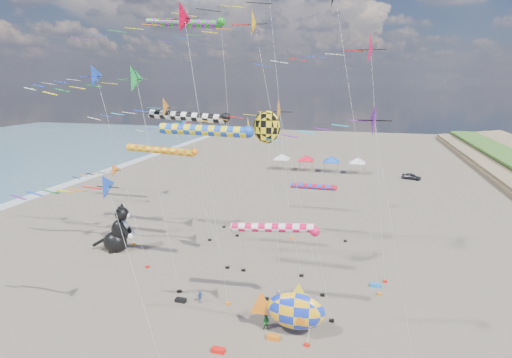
{
  "coord_description": "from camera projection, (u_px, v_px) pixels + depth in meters",
  "views": [
    {
      "loc": [
        9.53,
        -18.68,
        17.54
      ],
      "look_at": [
        1.35,
        12.0,
        9.81
      ],
      "focal_mm": 28.0,
      "sensor_mm": 36.0,
      "label": 1
    }
  ],
  "objects": [
    {
      "name": "child_blue",
      "position": [
        200.0,
        297.0,
        32.49
      ],
      "size": [
        0.61,
        0.59,
        1.03
      ],
      "primitive_type": "imported",
      "rotation": [
        0.0,
        0.0,
        0.75
      ],
      "color": "#2A4C9F",
      "rests_on": "ground"
    },
    {
      "name": "delta_kite_7",
      "position": [
        252.0,
        27.0,
        32.96
      ],
      "size": [
        12.24,
        2.38,
        23.46
      ],
      "color": "orange",
      "rests_on": "ground"
    },
    {
      "name": "delta_kite_3",
      "position": [
        103.0,
        174.0,
        43.03
      ],
      "size": [
        7.33,
        1.55,
        9.05
      ],
      "color": "orange",
      "rests_on": "ground"
    },
    {
      "name": "kite_bag_3",
      "position": [
        181.0,
        300.0,
        32.68
      ],
      "size": [
        0.9,
        0.44,
        0.3
      ],
      "primitive_type": "cube",
      "color": "black",
      "rests_on": "ground"
    },
    {
      "name": "delta_kite_2",
      "position": [
        179.0,
        126.0,
        47.79
      ],
      "size": [
        10.72,
        1.83,
        13.74
      ],
      "color": "#1074C5",
      "rests_on": "ground"
    },
    {
      "name": "cat_inflatable",
      "position": [
        116.0,
        228.0,
        42.0
      ],
      "size": [
        4.22,
        2.84,
        5.21
      ],
      "primitive_type": null,
      "rotation": [
        0.0,
        0.0,
        0.25
      ],
      "color": "black",
      "rests_on": "ground"
    },
    {
      "name": "delta_kite_6",
      "position": [
        180.0,
        22.0,
        28.0
      ],
      "size": [
        10.86,
        2.33,
        23.1
      ],
      "color": "red",
      "rests_on": "ground"
    },
    {
      "name": "kite_bag_1",
      "position": [
        376.0,
        285.0,
        35.09
      ],
      "size": [
        0.9,
        0.44,
        0.3
      ],
      "primitive_type": "cube",
      "color": "blue",
      "rests_on": "ground"
    },
    {
      "name": "windsock_5",
      "position": [
        316.0,
        187.0,
        44.45
      ],
      "size": [
        6.52,
        0.68,
        6.54
      ],
      "color": "red",
      "rests_on": "ground"
    },
    {
      "name": "delta_kite_11",
      "position": [
        355.0,
        51.0,
        32.11
      ],
      "size": [
        12.7,
        2.77,
        21.64
      ],
      "color": "#D20539",
      "rests_on": "ground"
    },
    {
      "name": "delta_kite_4",
      "position": [
        375.0,
        125.0,
        20.39
      ],
      "size": [
        8.08,
        1.86,
        16.69
      ],
      "color": "#641594",
      "rests_on": "ground"
    },
    {
      "name": "windsock_2",
      "position": [
        192.0,
        117.0,
        35.79
      ],
      "size": [
        9.02,
        0.82,
        14.94
      ],
      "color": "black",
      "rests_on": "ground"
    },
    {
      "name": "windsock_4",
      "position": [
        188.0,
        24.0,
        42.35
      ],
      "size": [
        10.08,
        0.91,
        24.08
      ],
      "color": "#188919",
      "rests_on": "ground"
    },
    {
      "name": "windsock_1",
      "position": [
        277.0,
        228.0,
        29.39
      ],
      "size": [
        7.94,
        0.72,
        7.45
      ],
      "color": "#E31048",
      "rests_on": "ground"
    },
    {
      "name": "delta_kite_1",
      "position": [
        273.0,
        115.0,
        31.13
      ],
      "size": [
        11.58,
        2.44,
        16.51
      ],
      "color": "orange",
      "rests_on": "ground"
    },
    {
      "name": "person_adult",
      "position": [
        279.0,
        301.0,
        31.09
      ],
      "size": [
        0.81,
        0.76,
        1.86
      ],
      "primitive_type": "imported",
      "rotation": [
        0.0,
        0.0,
        0.64
      ],
      "color": "slate",
      "rests_on": "ground"
    },
    {
      "name": "parked_car",
      "position": [
        411.0,
        176.0,
        73.67
      ],
      "size": [
        3.66,
        2.5,
        1.16
      ],
      "primitive_type": "imported",
      "rotation": [
        0.0,
        0.0,
        1.2
      ],
      "color": "#26262D",
      "rests_on": "ground"
    },
    {
      "name": "delta_kite_10",
      "position": [
        120.0,
        82.0,
        31.1
      ],
      "size": [
        11.73,
        2.32,
        19.01
      ],
      "color": "green",
      "rests_on": "ground"
    },
    {
      "name": "kite_bag_0",
      "position": [
        273.0,
        337.0,
        27.93
      ],
      "size": [
        0.9,
        0.44,
        0.3
      ],
      "primitive_type": "cube",
      "color": "orange",
      "rests_on": "ground"
    },
    {
      "name": "tent_row",
      "position": [
        319.0,
        156.0,
        79.28
      ],
      "size": [
        19.2,
        4.2,
        3.8
      ],
      "color": "silver",
      "rests_on": "ground"
    },
    {
      "name": "child_green",
      "position": [
        266.0,
        323.0,
        28.84
      ],
      "size": [
        0.61,
        0.48,
        1.21
      ],
      "primitive_type": "imported",
      "rotation": [
        0.0,
        0.0,
        -0.04
      ],
      "color": "#1C6C2B",
      "rests_on": "ground"
    },
    {
      "name": "delta_kite_12",
      "position": [
        170.0,
        110.0,
        36.36
      ],
      "size": [
        12.0,
        2.04,
        16.41
      ],
      "color": "orange",
      "rests_on": "ground"
    },
    {
      "name": "angelfish_kite",
      "position": [
        264.0,
        128.0,
        32.04
      ],
      "size": [
        3.74,
        3.02,
        15.34
      ],
      "color": "yellow",
      "rests_on": "ground"
    },
    {
      "name": "windsock_0",
      "position": [
        209.0,
        131.0,
        30.93
      ],
      "size": [
        8.97,
        0.9,
        14.34
      ],
      "color": "blue",
      "rests_on": "ground"
    },
    {
      "name": "delta_kite_5",
      "position": [
        82.0,
        79.0,
        35.83
      ],
      "size": [
        12.09,
        2.14,
        19.22
      ],
      "color": "#173EBC",
      "rests_on": "ground"
    },
    {
      "name": "delta_kite_8",
      "position": [
        70.0,
        196.0,
        23.24
      ],
      "size": [
        10.92,
        1.7,
        12.36
      ],
      "color": "blue",
      "rests_on": "ground"
    },
    {
      "name": "windsock_3",
      "position": [
        163.0,
        151.0,
        44.22
      ],
      "size": [
        9.96,
        0.83,
        10.6
      ],
      "color": "orange",
      "rests_on": "ground"
    },
    {
      "name": "fish_inflatable",
      "position": [
        295.0,
        310.0,
        27.96
      ],
      "size": [
        5.57,
        2.08,
        4.1
      ],
      "color": "#1431C8",
      "rests_on": "ground"
    },
    {
      "name": "kite_bag_2",
      "position": [
        218.0,
        350.0,
        26.58
      ],
      "size": [
        0.9,
        0.44,
        0.3
      ],
      "primitive_type": "cube",
      "color": "red",
      "rests_on": "ground"
    }
  ]
}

